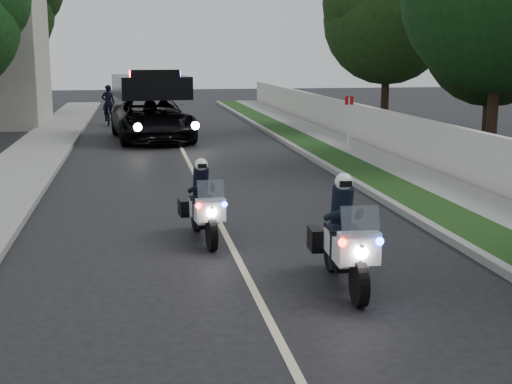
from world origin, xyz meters
The scene contains 17 objects.
ground centered at (0.00, 0.00, 0.00)m, with size 120.00×120.00×0.00m, color black.
curb_right centered at (4.10, 10.00, 0.07)m, with size 0.20×60.00×0.15m, color gray.
grass_verge centered at (4.80, 10.00, 0.08)m, with size 1.20×60.00×0.16m, color #193814.
sidewalk_right centered at (6.10, 10.00, 0.08)m, with size 1.40×60.00×0.16m, color gray.
property_wall centered at (7.10, 10.00, 0.75)m, with size 0.22×60.00×1.50m, color beige.
curb_left centered at (-4.10, 10.00, 0.07)m, with size 0.20×60.00×0.15m, color gray.
sidewalk_left centered at (-5.20, 10.00, 0.08)m, with size 2.00×60.00×0.16m, color gray.
lane_marking centered at (0.00, 10.00, 0.00)m, with size 0.12×50.00×0.01m, color #BFB78C.
police_moto_left centered at (-0.46, 2.90, 0.00)m, with size 0.64×1.83×1.56m, color silver, non-canonical shape.
police_moto_right centered at (1.39, -0.19, 0.00)m, with size 0.71×2.04×1.74m, color silver, non-canonical shape.
police_suv centered at (-0.99, 18.83, 0.00)m, with size 2.92×6.31×3.07m, color black.
bicycle centered at (-2.95, 25.42, 0.00)m, with size 0.58×1.65×0.87m, color black.
cyclist centered at (-2.95, 25.42, 0.00)m, with size 0.64×0.42×1.77m, color black.
sign_post centered at (6.00, 14.63, 0.00)m, with size 0.32×0.32×2.03m, color #BB0D0F, non-canonical shape.
tree_right_b centered at (9.72, 11.11, 0.00)m, with size 6.16×6.16×10.26m, color #143A13, non-canonical shape.
tree_right_c centered at (10.34, 12.56, 0.00)m, with size 4.68×4.68×7.80m, color black, non-canonical shape.
tree_right_d centered at (9.65, 20.93, 0.00)m, with size 5.77×5.77×9.62m, color #1E3D14, non-canonical shape.
Camera 1 is at (-1.67, -10.07, 3.49)m, focal length 49.43 mm.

